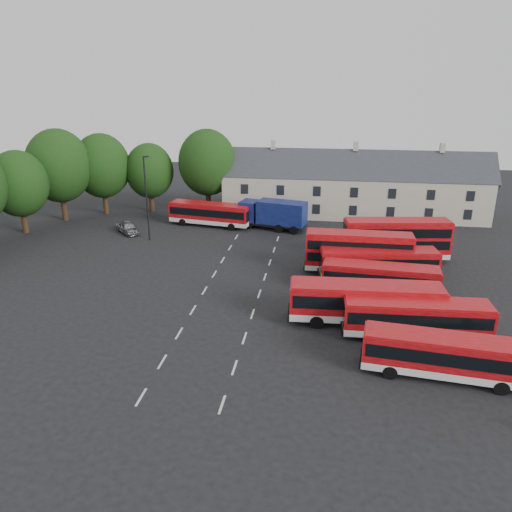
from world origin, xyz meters
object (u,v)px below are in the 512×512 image
at_px(bus_dd_south, 359,251).
at_px(lamppost, 147,196).
at_px(box_truck, 274,213).
at_px(silver_car, 128,228).
at_px(bus_row_a, 446,354).

xyz_separation_m(bus_dd_south, lamppost, (-23.73, 7.20, 2.89)).
bearing_deg(box_truck, bus_dd_south, -40.94).
xyz_separation_m(box_truck, lamppost, (-13.97, -6.47, 3.21)).
bearing_deg(bus_dd_south, silver_car, 161.42).
relative_size(bus_row_a, bus_dd_south, 1.03).
bearing_deg(lamppost, bus_dd_south, -16.87).
relative_size(bus_dd_south, lamppost, 1.03).
bearing_deg(silver_car, box_truck, -30.90).
bearing_deg(box_truck, lamppost, -141.65).
height_order(bus_row_a, lamppost, lamppost).
distance_m(bus_row_a, bus_dd_south, 18.01).
height_order(bus_row_a, silver_car, bus_row_a).
distance_m(bus_dd_south, silver_car, 28.89).
bearing_deg(box_truck, bus_row_a, -51.61).
xyz_separation_m(bus_dd_south, box_truck, (-9.76, 13.66, -0.31)).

